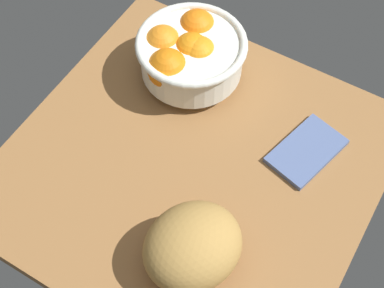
% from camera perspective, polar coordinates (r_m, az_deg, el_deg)
% --- Properties ---
extents(ground_plane, '(0.65, 0.66, 0.03)m').
position_cam_1_polar(ground_plane, '(1.08, -0.00, -2.26)').
color(ground_plane, olive).
extents(fruit_bowl, '(0.22, 0.22, 0.12)m').
position_cam_1_polar(fruit_bowl, '(1.14, -0.35, 9.03)').
color(fruit_bowl, white).
rests_on(fruit_bowl, ground).
extents(bread_loaf, '(0.21, 0.20, 0.11)m').
position_cam_1_polar(bread_loaf, '(0.93, 0.06, -10.14)').
color(bread_loaf, '#B28644').
rests_on(bread_loaf, ground).
extents(napkin_folded, '(0.16, 0.12, 0.01)m').
position_cam_1_polar(napkin_folded, '(1.10, 11.31, -0.67)').
color(napkin_folded, '#536799').
rests_on(napkin_folded, ground).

